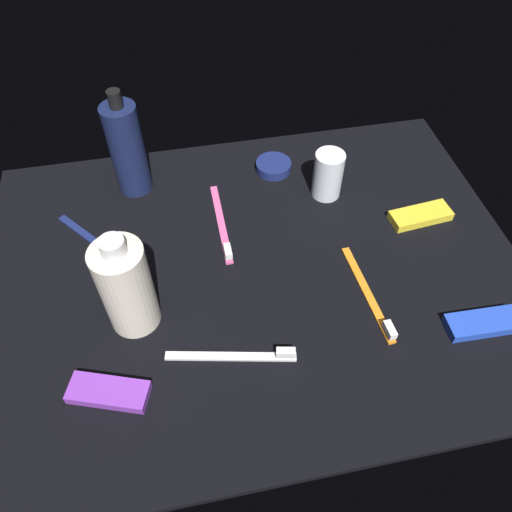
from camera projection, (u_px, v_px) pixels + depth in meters
The scene contains 12 objects.
ground_plane at pixel (256, 270), 78.72cm from camera, with size 84.00×64.00×1.20cm, color black.
lotion_bottle at pixel (127, 149), 83.63cm from camera, with size 5.86×5.86×19.47cm.
bodywash_bottle at pixel (126, 287), 66.54cm from camera, with size 7.11×7.11×16.96cm.
deodorant_stick at pixel (328, 175), 85.82cm from camera, with size 5.12×5.12×8.63cm, color silver.
toothbrush_orange at pixel (370, 297), 73.99cm from camera, with size 2.34×18.04×2.10cm.
toothbrush_white at pixel (239, 355), 67.86cm from camera, with size 17.86×4.91×2.10cm.
toothbrush_pink at pixel (222, 226), 83.17cm from camera, with size 1.21×18.00×2.10cm.
toothbrush_navy at pixel (99, 244), 80.63cm from camera, with size 12.39×14.64×2.10cm.
snack_bar_purple at pixel (109, 392), 64.32cm from camera, with size 10.40×4.00×1.50cm, color purple.
snack_bar_yellow at pixel (420, 216), 84.53cm from camera, with size 10.40×4.00×1.50cm, color yellow.
snack_bar_blue at pixel (482, 323), 70.92cm from camera, with size 10.40×4.00×1.50cm, color blue.
cream_tin_left at pixel (273, 166), 92.52cm from camera, with size 6.55×6.55×1.72cm, color navy.
Camera 1 is at (9.47, 47.38, 61.59)cm, focal length 34.91 mm.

